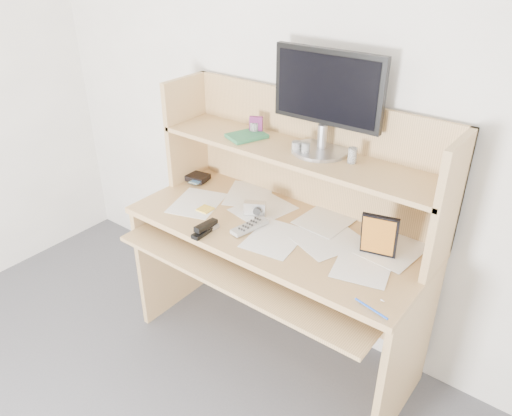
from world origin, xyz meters
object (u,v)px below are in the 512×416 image
Objects in this scene: tv_remote at (250,227)px; monitor at (326,99)px; keyboard at (281,258)px; game_case at (379,236)px; desk at (286,230)px.

monitor is at bearing 71.86° from tv_remote.
monitor is (-0.00, 0.31, 0.65)m from keyboard.
keyboard is 0.79× the size of monitor.
tv_remote is 0.91× the size of game_case.
keyboard is (0.09, -0.16, -0.03)m from desk.
monitor is at bearing 57.91° from desk.
game_case is at bearing 25.67° from tv_remote.
tv_remote is (-0.18, -0.00, 0.10)m from keyboard.
game_case is (0.56, 0.14, 0.09)m from tv_remote.
monitor reaches higher than tv_remote.
desk is 2.75× the size of monitor.
game_case is at bearing 16.95° from keyboard.
tv_remote is at bearing 179.94° from game_case.
keyboard is at bearing 12.62° from tv_remote.
game_case is (0.38, 0.14, 0.20)m from keyboard.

